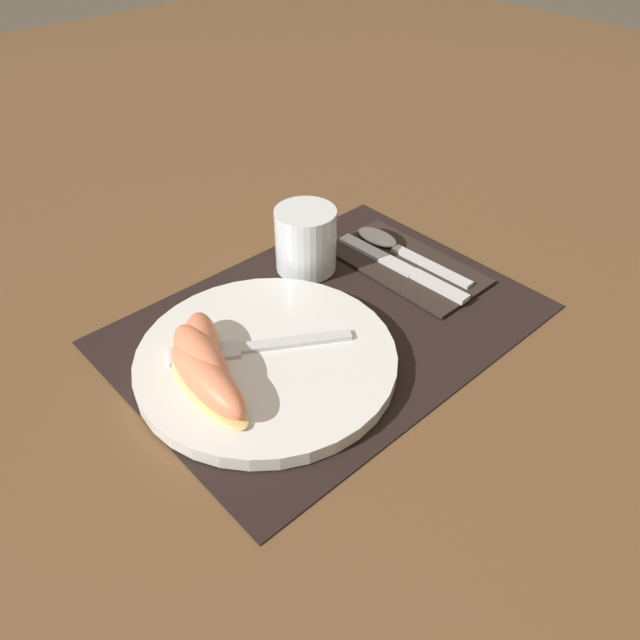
{
  "coord_description": "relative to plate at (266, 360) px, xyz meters",
  "views": [
    {
      "loc": [
        -0.39,
        -0.41,
        0.47
      ],
      "look_at": [
        -0.02,
        -0.01,
        0.02
      ],
      "focal_mm": 35.0,
      "sensor_mm": 36.0,
      "label": 1
    }
  ],
  "objects": [
    {
      "name": "citrus_wedge_2",
      "position": [
        -0.08,
        -0.01,
        0.02
      ],
      "size": [
        0.05,
        0.13,
        0.04
      ],
      "color": "#F4DB84",
      "rests_on": "plate"
    },
    {
      "name": "citrus_wedge_0",
      "position": [
        -0.05,
        0.04,
        0.02
      ],
      "size": [
        0.09,
        0.11,
        0.04
      ],
      "color": "#F4DB84",
      "rests_on": "plate"
    },
    {
      "name": "placemat",
      "position": [
        0.1,
        0.01,
        -0.01
      ],
      "size": [
        0.47,
        0.34,
        0.0
      ],
      "color": "black",
      "rests_on": "ground_plane"
    },
    {
      "name": "spoon",
      "position": [
        0.27,
        0.07,
        -0.0
      ],
      "size": [
        0.04,
        0.19,
        0.01
      ],
      "color": "silver",
      "rests_on": "napkin"
    },
    {
      "name": "fork",
      "position": [
        -0.01,
        0.02,
        0.01
      ],
      "size": [
        0.18,
        0.12,
        0.0
      ],
      "color": "silver",
      "rests_on": "plate"
    },
    {
      "name": "plate",
      "position": [
        0.0,
        0.0,
        0.0
      ],
      "size": [
        0.28,
        0.28,
        0.02
      ],
      "color": "white",
      "rests_on": "placemat"
    },
    {
      "name": "juice_glass",
      "position": [
        0.16,
        0.11,
        0.03
      ],
      "size": [
        0.08,
        0.08,
        0.08
      ],
      "color": "silver",
      "rests_on": "placemat"
    },
    {
      "name": "ground_plane",
      "position": [
        0.1,
        0.01,
        -0.01
      ],
      "size": [
        3.0,
        3.0,
        0.0
      ],
      "primitive_type": "plane",
      "color": "brown"
    },
    {
      "name": "knife",
      "position": [
        0.24,
        0.02,
        -0.0
      ],
      "size": [
        0.03,
        0.2,
        0.01
      ],
      "color": "silver",
      "rests_on": "napkin"
    },
    {
      "name": "citrus_wedge_1",
      "position": [
        -0.06,
        0.02,
        0.03
      ],
      "size": [
        0.06,
        0.12,
        0.04
      ],
      "color": "#F4DB84",
      "rests_on": "plate"
    },
    {
      "name": "napkin",
      "position": [
        0.26,
        0.03,
        -0.01
      ],
      "size": [
        0.11,
        0.21,
        0.0
      ],
      "color": "#2D231E",
      "rests_on": "placemat"
    }
  ]
}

